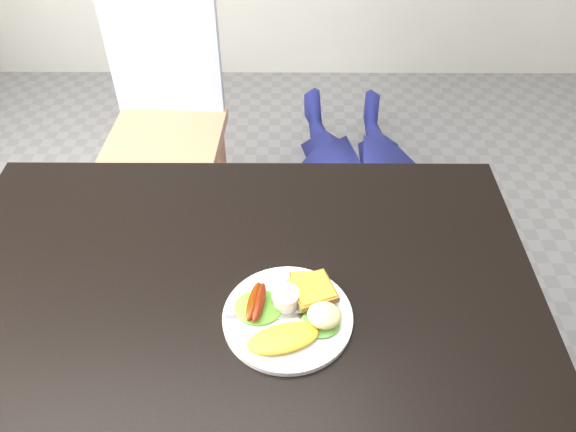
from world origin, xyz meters
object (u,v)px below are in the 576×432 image
Objects in this scene: dining_table at (237,294)px; plate at (288,317)px; person at (384,78)px; dining_chair at (166,140)px.

dining_table is 4.95× the size of plate.
plate is (0.10, -0.08, 0.03)m from dining_table.
dining_table is 0.91m from person.
plate is at bearing 68.22° from person.
person is 6.20× the size of plate.
plate is at bearing -36.71° from dining_table.
dining_table is 3.06× the size of dining_chair.
person is at bearing 72.29° from plate.
plate reaches higher than dining_chair.
dining_table reaches higher than dining_chair.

